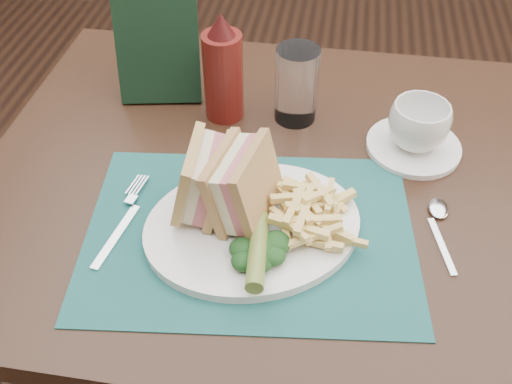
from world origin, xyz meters
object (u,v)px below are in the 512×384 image
at_px(sandwich_half_b, 229,180).
at_px(saucer, 413,146).
at_px(placemat, 250,233).
at_px(sandwich_half_a, 188,177).
at_px(coffee_cup, 418,125).
at_px(ketchup_bottle, 223,67).
at_px(plate, 253,226).
at_px(table_main, 268,308).
at_px(drinking_glass, 296,85).
at_px(check_presenter, 157,36).

height_order(sandwich_half_b, saucer, sandwich_half_b).
height_order(placemat, sandwich_half_a, sandwich_half_a).
distance_m(placemat, coffee_cup, 0.32).
height_order(sandwich_half_a, ketchup_bottle, ketchup_bottle).
xyz_separation_m(plate, coffee_cup, (0.23, 0.21, 0.04)).
bearing_deg(plate, saucer, 19.50).
height_order(sandwich_half_a, sandwich_half_b, sandwich_half_b).
distance_m(plate, coffee_cup, 0.31).
xyz_separation_m(table_main, saucer, (0.22, 0.09, 0.38)).
xyz_separation_m(saucer, ketchup_bottle, (-0.32, 0.04, 0.09)).
xyz_separation_m(plate, drinking_glass, (0.03, 0.27, 0.06)).
height_order(placemat, plate, plate).
xyz_separation_m(table_main, sandwich_half_a, (-0.10, -0.11, 0.45)).
bearing_deg(drinking_glass, sandwich_half_b, -104.56).
relative_size(drinking_glass, check_presenter, 0.57).
xyz_separation_m(sandwich_half_a, sandwich_half_b, (0.06, -0.00, 0.00)).
relative_size(sandwich_half_b, saucer, 0.76).
height_order(placemat, sandwich_half_b, sandwich_half_b).
distance_m(sandwich_half_b, check_presenter, 0.34).
bearing_deg(check_presenter, saucer, -22.57).
xyz_separation_m(sandwich_half_a, saucer, (0.32, 0.19, -0.07)).
distance_m(sandwich_half_a, ketchup_bottle, 0.24).
bearing_deg(check_presenter, placemat, -66.81).
bearing_deg(ketchup_bottle, plate, -70.77).
height_order(plate, sandwich_half_a, sandwich_half_a).
bearing_deg(ketchup_bottle, coffee_cup, -7.94).
relative_size(coffee_cup, drinking_glass, 0.73).
distance_m(coffee_cup, drinking_glass, 0.21).
relative_size(plate, saucer, 2.00).
bearing_deg(table_main, ketchup_bottle, 127.24).
height_order(saucer, check_presenter, check_presenter).
height_order(saucer, ketchup_bottle, ketchup_bottle).
relative_size(placemat, drinking_glass, 3.47).
xyz_separation_m(sandwich_half_b, check_presenter, (-0.18, 0.29, 0.04)).
distance_m(placemat, sandwich_half_b, 0.08).
xyz_separation_m(sandwich_half_a, drinking_glass, (0.12, 0.25, -0.01)).
bearing_deg(saucer, placemat, -136.21).
xyz_separation_m(table_main, coffee_cup, (0.22, 0.09, 0.42)).
xyz_separation_m(coffee_cup, drinking_glass, (-0.20, 0.05, 0.02)).
xyz_separation_m(table_main, placemat, (-0.01, -0.13, 0.38)).
relative_size(ketchup_bottle, check_presenter, 0.81).
height_order(plate, saucer, plate).
bearing_deg(drinking_glass, ketchup_bottle, -175.13).
distance_m(table_main, sandwich_half_b, 0.46).
distance_m(saucer, drinking_glass, 0.21).
relative_size(plate, drinking_glass, 2.31).
relative_size(table_main, coffee_cup, 9.52).
height_order(sandwich_half_b, check_presenter, check_presenter).
distance_m(sandwich_half_a, sandwich_half_b, 0.06).
bearing_deg(saucer, plate, -136.57).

